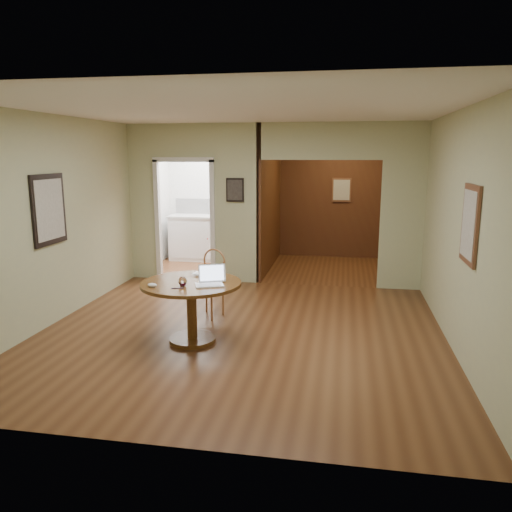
% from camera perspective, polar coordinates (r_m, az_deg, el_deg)
% --- Properties ---
extents(floor, '(5.00, 5.00, 0.00)m').
position_cam_1_polar(floor, '(6.30, -1.84, -8.82)').
color(floor, '#4F2B16').
rests_on(floor, ground).
extents(room_shell, '(5.20, 7.50, 5.00)m').
position_cam_1_polar(room_shell, '(9.08, -0.73, 5.84)').
color(room_shell, white).
rests_on(room_shell, ground).
extents(dining_table, '(1.17, 1.17, 0.73)m').
position_cam_1_polar(dining_table, '(5.91, -7.39, -4.75)').
color(dining_table, brown).
rests_on(dining_table, ground).
extents(chair, '(0.50, 0.50, 0.93)m').
position_cam_1_polar(chair, '(6.85, -5.17, -2.65)').
color(chair, '#A46A3A').
rests_on(chair, ground).
extents(open_laptop, '(0.37, 0.37, 0.22)m').
position_cam_1_polar(open_laptop, '(5.72, -5.21, -2.64)').
color(open_laptop, white).
rests_on(open_laptop, dining_table).
extents(closed_laptop, '(0.39, 0.28, 0.03)m').
position_cam_1_polar(closed_laptop, '(6.09, -5.77, -2.23)').
color(closed_laptop, '#B8B7BC').
rests_on(closed_laptop, dining_table).
extents(mouse, '(0.12, 0.08, 0.05)m').
position_cam_1_polar(mouse, '(5.70, -11.77, -3.29)').
color(mouse, white).
rests_on(mouse, dining_table).
extents(wine_glass, '(0.10, 0.10, 0.11)m').
position_cam_1_polar(wine_glass, '(5.68, -8.39, -2.90)').
color(wine_glass, white).
rests_on(wine_glass, dining_table).
extents(pen, '(0.13, 0.04, 0.01)m').
position_cam_1_polar(pen, '(5.60, -8.96, -3.64)').
color(pen, '#0C1155').
rests_on(pen, dining_table).
extents(kitchen_cabinet, '(2.06, 0.60, 0.94)m').
position_cam_1_polar(kitchen_cabinet, '(10.44, -4.34, 2.06)').
color(kitchen_cabinet, white).
rests_on(kitchen_cabinet, ground).
extents(grocery_bag, '(0.34, 0.32, 0.27)m').
position_cam_1_polar(grocery_bag, '(10.23, -1.20, 5.31)').
color(grocery_bag, beige).
rests_on(grocery_bag, kitchen_cabinet).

